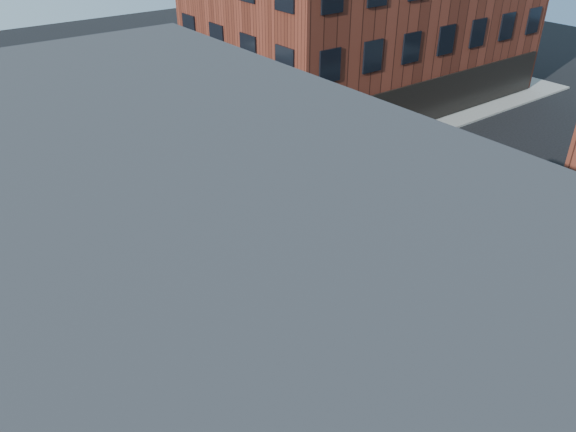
{
  "coord_description": "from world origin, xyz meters",
  "views": [
    {
      "loc": [
        -12.43,
        -17.21,
        15.4
      ],
      "look_at": [
        0.69,
        0.11,
        2.5
      ],
      "focal_mm": 35.0,
      "sensor_mm": 36.0,
      "label": 1
    }
  ],
  "objects": [
    {
      "name": "ground",
      "position": [
        0.0,
        0.0,
        0.0
      ],
      "size": [
        120.0,
        120.0,
        0.0
      ],
      "primitive_type": "plane",
      "color": "black",
      "rests_on": "ground"
    },
    {
      "name": "building_ne",
      "position": [
        20.5,
        16.0,
        6.0
      ],
      "size": [
        25.0,
        16.0,
        12.0
      ],
      "primitive_type": "cube",
      "color": "#3E180F",
      "rests_on": "ground"
    },
    {
      "name": "sidewalk_ne",
      "position": [
        21.0,
        21.0,
        0.07
      ],
      "size": [
        30.0,
        30.0,
        0.15
      ],
      "primitive_type": "cube",
      "color": "gray",
      "rests_on": "ground"
    },
    {
      "name": "signal_pole",
      "position": [
        -6.72,
        -6.68,
        2.86
      ],
      "size": [
        1.29,
        1.24,
        4.6
      ],
      "color": "black",
      "rests_on": "ground"
    },
    {
      "name": "tree_near",
      "position": [
        7.56,
        9.98,
        3.16
      ],
      "size": [
        2.69,
        2.69,
        4.49
      ],
      "color": "black",
      "rests_on": "ground"
    },
    {
      "name": "traffic_cone",
      "position": [
        -5.7,
        -4.3,
        0.33
      ],
      "size": [
        0.47,
        0.47,
        0.69
      ],
      "rotation": [
        0.0,
        0.0,
        0.31
      ],
      "color": "#FF370B",
      "rests_on": "ground"
    },
    {
      "name": "box_truck",
      "position": [
        8.57,
        -4.82,
        2.0
      ],
      "size": [
        8.6,
        2.84,
        3.85
      ],
      "rotation": [
        0.0,
        0.0,
        0.03
      ],
      "color": "silver",
      "rests_on": "ground"
    },
    {
      "name": "tree_far",
      "position": [
        7.56,
        15.98,
        2.87
      ],
      "size": [
        2.43,
        2.43,
        4.07
      ],
      "color": "black",
      "rests_on": "ground"
    }
  ]
}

